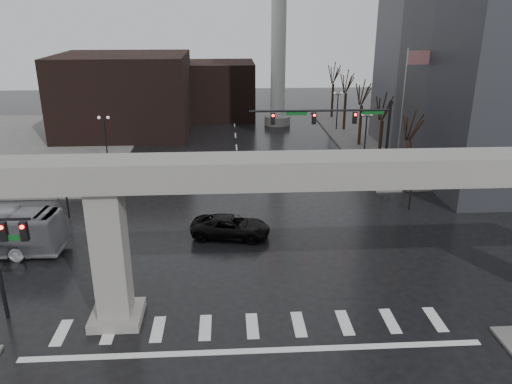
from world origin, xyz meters
TOP-DOWN VIEW (x-y plane):
  - ground at (0.00, 0.00)m, footprint 160.00×160.00m
  - sidewalk_ne at (26.00, 36.00)m, footprint 28.00×36.00m
  - sidewalk_nw at (-26.00, 36.00)m, footprint 28.00×36.00m
  - elevated_guideway at (1.26, 0.00)m, footprint 48.00×2.60m
  - building_far_left at (-14.00, 42.00)m, footprint 16.00×14.00m
  - building_far_mid at (-2.00, 52.00)m, footprint 10.00×10.00m
  - smokestack at (6.00, 46.00)m, footprint 3.60×3.60m
  - signal_mast_arm at (8.99, 18.80)m, footprint 12.12×0.43m
  - signal_left_pole at (-12.25, 0.50)m, footprint 2.30×0.30m
  - flagpole_assembly at (15.29, 22.00)m, footprint 2.06×0.12m
  - lamp_right_0 at (13.50, 14.00)m, footprint 1.22×0.32m
  - lamp_right_1 at (13.50, 28.00)m, footprint 1.22×0.32m
  - lamp_right_2 at (13.50, 42.00)m, footprint 1.22×0.32m
  - lamp_left_0 at (-13.50, 14.00)m, footprint 1.22×0.32m
  - lamp_left_1 at (-13.50, 28.00)m, footprint 1.22×0.32m
  - lamp_left_2 at (-13.50, 42.00)m, footprint 1.22×0.32m
  - tree_right_0 at (14.53, 18.02)m, footprint 1.09×1.58m
  - tree_right_1 at (14.53, 26.02)m, footprint 1.09×1.61m
  - tree_right_2 at (14.53, 34.02)m, footprint 1.10×1.63m
  - tree_right_3 at (14.53, 42.02)m, footprint 1.11×1.66m
  - tree_right_4 at (14.53, 50.02)m, footprint 1.12×1.69m
  - pickup_truck at (-0.96, 9.73)m, footprint 5.91×3.46m
  - far_car at (-1.21, 25.68)m, footprint 1.94×4.77m

SIDE VIEW (x-z plane):
  - ground at x=0.00m, z-range 0.00..0.00m
  - sidewalk_ne at x=26.00m, z-range 0.00..0.15m
  - sidewalk_nw at x=-26.00m, z-range 0.00..0.15m
  - pickup_truck at x=-0.96m, z-range 0.00..1.54m
  - far_car at x=-1.21m, z-range 0.00..1.62m
  - tree_right_0 at x=14.53m, z-range -0.97..6.54m
  - tree_right_1 at x=14.53m, z-range -0.99..6.69m
  - tree_right_2 at x=14.53m, z-range -1.01..6.84m
  - tree_right_3 at x=14.53m, z-range -1.03..6.99m
  - tree_right_4 at x=14.53m, z-range -1.05..7.14m
  - lamp_right_0 at x=13.50m, z-range 0.92..6.03m
  - lamp_right_1 at x=13.50m, z-range 0.92..6.03m
  - lamp_right_2 at x=13.50m, z-range 0.92..6.03m
  - lamp_left_0 at x=-13.50m, z-range 0.92..6.03m
  - lamp_left_1 at x=-13.50m, z-range 0.92..6.03m
  - lamp_left_2 at x=-13.50m, z-range 0.92..6.03m
  - building_far_mid at x=-2.00m, z-range 0.00..8.00m
  - signal_left_pole at x=-12.25m, z-range 1.07..7.07m
  - building_far_left at x=-14.00m, z-range 0.00..10.00m
  - signal_mast_arm at x=8.99m, z-range 1.83..9.83m
  - elevated_guideway at x=1.26m, z-range 2.53..11.23m
  - flagpole_assembly at x=15.29m, z-range 1.53..13.53m
  - smokestack at x=6.00m, z-range -1.65..28.35m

